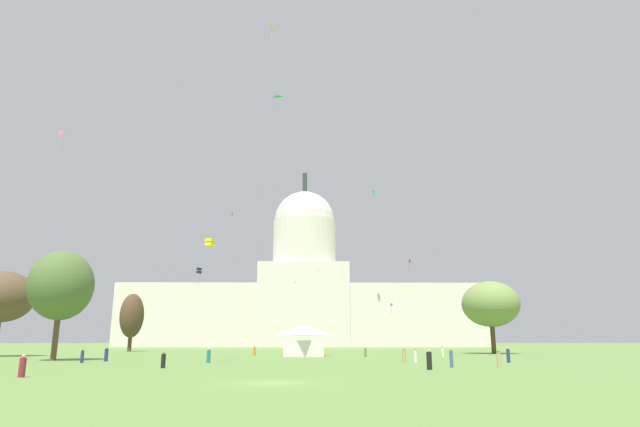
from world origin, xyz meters
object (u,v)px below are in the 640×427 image
kite_red_mid (410,262)px  kite_magenta_high (232,214)px  person_tan_back_center (404,356)px  kite_gold_high (356,228)px  person_maroon_mid_left (22,367)px  person_olive_back_right (365,352)px  person_teal_near_tree_east (209,356)px  person_navy_near_tent (82,356)px  kite_violet_low (391,305)px  kite_turquoise_high (374,192)px  tree_east_mid (491,304)px  kite_pink_mid (61,136)px  kite_yellow_low (210,243)px  person_white_deep_crowd (443,352)px  kite_black_low (199,271)px  person_black_back_left (163,360)px  person_tan_aisle_center (499,360)px  person_navy_edge_west (508,356)px  person_orange_mid_center (254,351)px  kite_white_mid (318,272)px  person_black_front_center (429,361)px  person_navy_front_left (106,355)px  tree_west_far (61,285)px  person_white_lawn_far_right (415,356)px  kite_green_high (277,97)px  kite_cyan_mid (195,271)px  capitol_building (304,297)px  event_tent (304,341)px  tree_west_near (2,297)px  kite_lime_high (271,28)px  kite_orange_low (294,284)px  person_denim_near_tree_west (451,359)px  tree_west_mid (132,316)px

kite_red_mid → kite_magenta_high: (-52.80, 21.19, 18.56)m
person_tan_back_center → kite_gold_high: kite_gold_high is taller
person_maroon_mid_left → person_olive_back_right: bearing=-133.2°
person_teal_near_tree_east → person_navy_near_tent: bearing=124.1°
kite_violet_low → kite_turquoise_high: size_ratio=1.05×
tree_east_mid → person_navy_near_tent: tree_east_mid is taller
kite_pink_mid → kite_yellow_low: bearing=-115.3°
person_white_deep_crowd → kite_pink_mid: 62.55m
kite_red_mid → kite_black_low: size_ratio=0.88×
person_olive_back_right → person_black_back_left: (-22.33, -32.77, 0.01)m
person_olive_back_right → person_tan_aisle_center: bearing=-43.0°
person_navy_edge_west → person_tan_aisle_center: bearing=-82.2°
person_orange_mid_center → kite_white_mid: size_ratio=0.67×
tree_east_mid → person_navy_edge_west: bearing=-106.0°
person_tan_back_center → kite_black_low: kite_black_low is taller
person_black_front_center → kite_yellow_low: (-22.80, 13.36, 13.10)m
tree_east_mid → kite_red_mid: kite_red_mid is taller
person_navy_front_left → person_teal_near_tree_east: person_navy_front_left is taller
tree_west_far → kite_violet_low: tree_west_far is taller
person_white_lawn_far_right → kite_violet_low: (9.34, 83.16, 11.20)m
person_maroon_mid_left → kite_green_high: size_ratio=0.65×
kite_cyan_mid → person_navy_front_left: bearing=55.7°
capitol_building → kite_cyan_mid: (-27.97, -64.69, 1.91)m
kite_red_mid → kite_black_low: bearing=145.8°
event_tent → kite_yellow_low: size_ratio=5.85×
kite_violet_low → kite_white_mid: bearing=-131.3°
person_tan_back_center → kite_green_high: size_ratio=0.65×
person_white_lawn_far_right → kite_gold_high: size_ratio=1.38×
tree_west_far → person_navy_near_tent: 12.83m
person_tan_back_center → kite_yellow_low: bearing=31.8°
capitol_building → person_tan_aisle_center: 156.03m
tree_east_mid → kite_yellow_low: (-46.33, -40.03, 4.65)m
tree_west_near → kite_white_mid: size_ratio=5.77×
kite_violet_low → person_navy_near_tent: bearing=-20.4°
person_orange_mid_center → kite_magenta_high: kite_magenta_high is taller
kite_lime_high → kite_orange_low: (2.55, 43.76, -38.40)m
tree_east_mid → kite_violet_low: tree_east_mid is taller
kite_orange_low → person_teal_near_tree_east: bearing=-23.9°
event_tent → kite_turquoise_high: kite_turquoise_high is taller
person_orange_mid_center → kite_magenta_high: 86.10m
person_tan_back_center → kite_pink_mid: (-43.90, 0.77, 27.85)m
kite_gold_high → kite_red_mid: (12.57, -27.43, -15.50)m
person_olive_back_right → kite_orange_low: size_ratio=1.13×
person_black_back_left → kite_yellow_low: (1.87, 10.24, 13.19)m
tree_east_mid → person_denim_near_tree_west: tree_east_mid is taller
tree_west_far → tree_west_near: bearing=135.9°
person_navy_front_left → kite_pink_mid: kite_pink_mid is taller
tree_west_mid → kite_green_high: (34.24, -26.35, 41.88)m
person_navy_near_tent → person_navy_edge_west: person_navy_edge_west is taller
kite_gold_high → kite_cyan_mid: kite_gold_high is taller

